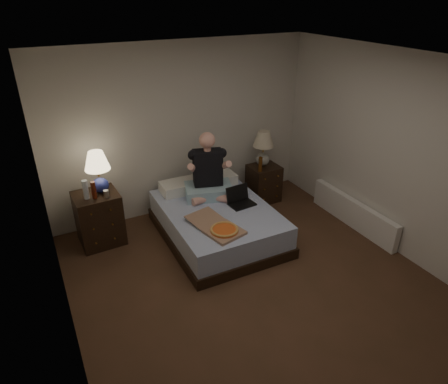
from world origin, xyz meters
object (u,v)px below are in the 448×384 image
lamp_left (98,172)px  person (208,166)px  nightstand_right (264,183)px  beer_bottle_right (260,164)px  nightstand_left (99,218)px  radiator (353,213)px  pizza_box (224,230)px  soda_can (106,194)px  lamp_right (263,149)px  beer_bottle_left (94,190)px  water_bottle (86,190)px  laptop (242,197)px  bed (217,222)px

lamp_left → person: bearing=-11.2°
nightstand_right → beer_bottle_right: beer_bottle_right is taller
nightstand_left → radiator: (3.33, -1.25, -0.16)m
beer_bottle_right → pizza_box: bearing=-137.3°
nightstand_left → soda_can: (0.12, -0.15, 0.41)m
lamp_right → beer_bottle_left: 2.62m
nightstand_right → person: (-1.09, -0.25, 0.62)m
beer_bottle_left → beer_bottle_right: size_ratio=1.00×
beer_bottle_right → water_bottle: bearing=178.9°
nightstand_left → water_bottle: (-0.11, -0.06, 0.49)m
lamp_right → laptop: lamp_right is taller
nightstand_left → beer_bottle_left: size_ratio=3.15×
bed → lamp_left: bearing=155.2°
beer_bottle_right → person: size_ratio=0.25×
bed → beer_bottle_left: beer_bottle_left is taller
nightstand_right → pizza_box: bearing=-138.7°
lamp_left → person: size_ratio=0.60×
lamp_left → beer_bottle_right: bearing=-3.8°
person → soda_can: bearing=-167.1°
laptop → radiator: bearing=-24.8°
soda_can → beer_bottle_left: (-0.14, 0.04, 0.06)m
laptop → pizza_box: bearing=-141.1°
bed → soda_can: bearing=161.8°
lamp_left → lamp_right: 2.51m
nightstand_left → nightstand_right: 2.60m
nightstand_right → lamp_right: 0.58m
lamp_right → nightstand_right: bearing=-86.1°
lamp_right → lamp_left: bearing=-179.4°
nightstand_right → laptop: bearing=-139.7°
beer_bottle_left → person: person is taller
water_bottle → pizza_box: 1.82m
nightstand_left → water_bottle: water_bottle is taller
bed → beer_bottle_left: bearing=161.9°
water_bottle → beer_bottle_left: water_bottle is taller
lamp_left → person: person is taller
water_bottle → beer_bottle_left: (0.09, -0.04, -0.01)m
bed → beer_bottle_right: 1.20m
beer_bottle_left → laptop: (1.82, -0.58, -0.27)m
lamp_right → radiator: size_ratio=0.35×
lamp_right → beer_bottle_right: (-0.16, -0.18, -0.17)m
laptop → pizza_box: (-0.54, -0.52, -0.08)m
soda_can → radiator: soda_can is taller
water_bottle → beer_bottle_right: size_ratio=1.09×
bed → nightstand_left: (-1.46, 0.61, 0.14)m
lamp_right → laptop: size_ratio=1.65×
lamp_left → radiator: 3.58m
bed → lamp_right: bearing=31.7°
laptop → radiator: laptop is taller
nightstand_right → beer_bottle_left: (-2.62, -0.12, 0.54)m
beer_bottle_left → radiator: (3.35, -1.14, -0.64)m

